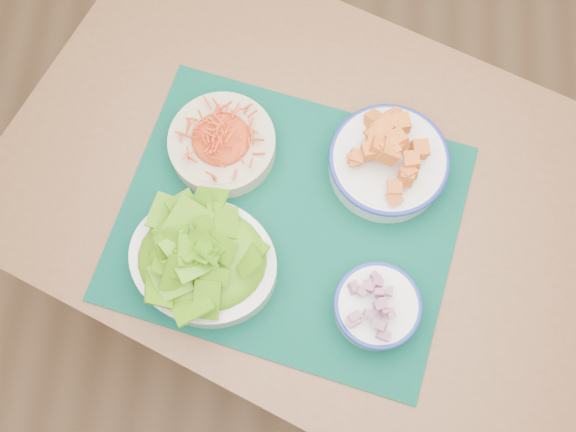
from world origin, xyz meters
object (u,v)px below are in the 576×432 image
object	(u,v)px
lettuce_bowl	(203,259)
onion_bowl	(377,306)
placemat	(288,222)
table	(315,209)
carrot_bowl	(222,142)
squash_bowl	(389,159)

from	to	relation	value
lettuce_bowl	onion_bowl	distance (m)	0.29
placemat	lettuce_bowl	xyz separation A→B (m)	(-0.13, -0.09, 0.05)
table	carrot_bowl	world-z (taller)	carrot_bowl
placemat	carrot_bowl	xyz separation A→B (m)	(-0.13, 0.12, 0.04)
placemat	squash_bowl	size ratio (longest dim) A/B	2.45
table	squash_bowl	xyz separation A→B (m)	(0.12, 0.05, 0.16)
carrot_bowl	squash_bowl	size ratio (longest dim) A/B	0.96
squash_bowl	lettuce_bowl	bearing A→B (deg)	-145.57
onion_bowl	placemat	bearing A→B (deg)	137.95
table	squash_bowl	distance (m)	0.20
placemat	carrot_bowl	bearing A→B (deg)	147.98
squash_bowl	onion_bowl	world-z (taller)	squash_bowl
squash_bowl	lettuce_bowl	distance (m)	0.36
placemat	lettuce_bowl	distance (m)	0.17
table	lettuce_bowl	distance (m)	0.29
placemat	onion_bowl	bearing A→B (deg)	-29.49
placemat	onion_bowl	world-z (taller)	onion_bowl
table	onion_bowl	distance (m)	0.27
table	carrot_bowl	bearing A→B (deg)	-176.97
table	lettuce_bowl	size ratio (longest dim) A/B	4.57
carrot_bowl	table	bearing A→B (deg)	-19.03
table	onion_bowl	bearing A→B (deg)	-40.14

